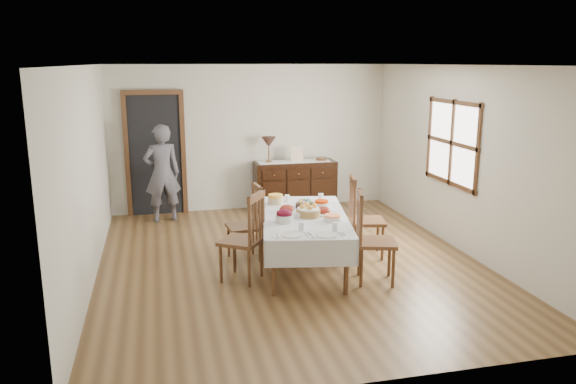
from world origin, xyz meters
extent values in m
plane|color=brown|center=(0.00, 0.00, 0.00)|extent=(6.00, 6.00, 0.00)
cube|color=silver|center=(0.00, 0.00, 2.60)|extent=(5.00, 6.00, 0.02)
cube|color=beige|center=(0.00, 3.00, 1.30)|extent=(5.00, 0.02, 2.60)
cube|color=beige|center=(0.00, -3.00, 1.30)|extent=(5.00, 0.02, 2.60)
cube|color=beige|center=(-2.50, 0.00, 1.30)|extent=(0.02, 6.00, 2.60)
cube|color=beige|center=(2.50, 0.00, 1.30)|extent=(0.02, 6.00, 2.60)
cube|color=white|center=(2.49, 0.30, 1.50)|extent=(0.02, 1.30, 1.10)
cube|color=#54341E|center=(2.48, 0.30, 1.50)|extent=(0.03, 1.46, 1.26)
cube|color=black|center=(-1.70, 2.96, 1.05)|extent=(0.90, 0.06, 2.10)
cube|color=#54341E|center=(-1.70, 2.94, 1.05)|extent=(1.04, 0.08, 2.18)
cube|color=silver|center=(0.14, -0.25, 0.70)|extent=(1.39, 2.20, 0.04)
cylinder|color=#54341E|center=(-0.44, -1.04, 0.33)|extent=(0.06, 0.06, 0.66)
cylinder|color=#54341E|center=(0.39, -1.20, 0.33)|extent=(0.06, 0.06, 0.66)
cylinder|color=#54341E|center=(-0.11, 0.69, 0.33)|extent=(0.06, 0.06, 0.66)
cylinder|color=#54341E|center=(0.71, 0.54, 0.33)|extent=(0.06, 0.06, 0.66)
cube|color=silver|center=(-0.37, -0.16, 0.56)|extent=(0.41, 2.05, 0.32)
cube|color=silver|center=(0.65, -0.35, 0.56)|extent=(0.41, 2.05, 0.32)
cube|color=silver|center=(-0.05, -1.27, 0.56)|extent=(1.05, 0.22, 0.32)
cube|color=silver|center=(0.33, 0.76, 0.56)|extent=(1.05, 0.22, 0.32)
cube|color=#54341E|center=(-0.72, -0.47, 0.50)|extent=(0.64, 0.64, 0.04)
cylinder|color=#54341E|center=(-0.78, -0.21, 0.24)|extent=(0.04, 0.04, 0.48)
cylinder|color=#54341E|center=(-0.99, -0.52, 0.24)|extent=(0.04, 0.04, 0.48)
cylinder|color=#54341E|center=(-0.46, -0.41, 0.24)|extent=(0.04, 0.04, 0.48)
cylinder|color=#54341E|center=(-0.67, -0.73, 0.24)|extent=(0.04, 0.04, 0.48)
cylinder|color=#54341E|center=(-0.44, -0.42, 0.81)|extent=(0.04, 0.04, 0.62)
cylinder|color=#54341E|center=(-0.66, -0.75, 0.81)|extent=(0.04, 0.04, 0.62)
cube|color=#54341E|center=(-0.55, -0.58, 1.07)|extent=(0.28, 0.39, 0.09)
cylinder|color=#54341E|center=(-0.49, -0.50, 0.79)|extent=(0.02, 0.02, 0.51)
cylinder|color=#54341E|center=(-0.55, -0.58, 0.79)|extent=(0.02, 0.02, 0.51)
cylinder|color=#54341E|center=(-0.61, -0.67, 0.79)|extent=(0.02, 0.02, 0.51)
cube|color=#54341E|center=(-0.58, 0.26, 0.46)|extent=(0.47, 0.47, 0.04)
cylinder|color=#54341E|center=(-0.77, 0.41, 0.22)|extent=(0.04, 0.04, 0.44)
cylinder|color=#54341E|center=(-0.73, 0.07, 0.22)|extent=(0.04, 0.04, 0.44)
cylinder|color=#54341E|center=(-0.43, 0.45, 0.22)|extent=(0.04, 0.04, 0.44)
cylinder|color=#54341E|center=(-0.39, 0.10, 0.22)|extent=(0.04, 0.04, 0.44)
cylinder|color=#54341E|center=(-0.41, 0.46, 0.74)|extent=(0.04, 0.04, 0.57)
cylinder|color=#54341E|center=(-0.37, 0.10, 0.74)|extent=(0.04, 0.04, 0.57)
cube|color=#54341E|center=(-0.39, 0.28, 0.99)|extent=(0.09, 0.41, 0.08)
cylinder|color=#54341E|center=(-0.40, 0.37, 0.72)|extent=(0.02, 0.02, 0.47)
cylinder|color=#54341E|center=(-0.39, 0.28, 0.72)|extent=(0.02, 0.02, 0.47)
cylinder|color=#54341E|center=(-0.38, 0.19, 0.72)|extent=(0.02, 0.02, 0.47)
cube|color=#54341E|center=(0.87, -0.90, 0.50)|extent=(0.58, 0.58, 0.04)
cylinder|color=#54341E|center=(1.00, -1.14, 0.24)|extent=(0.04, 0.04, 0.48)
cylinder|color=#54341E|center=(1.10, -0.77, 0.24)|extent=(0.04, 0.04, 0.48)
cylinder|color=#54341E|center=(0.63, -1.03, 0.24)|extent=(0.04, 0.04, 0.48)
cylinder|color=#54341E|center=(0.74, -0.67, 0.24)|extent=(0.04, 0.04, 0.48)
cylinder|color=#54341E|center=(0.61, -1.03, 0.81)|extent=(0.04, 0.04, 0.62)
cylinder|color=#54341E|center=(0.72, -0.65, 0.81)|extent=(0.04, 0.04, 0.62)
cube|color=#54341E|center=(0.67, -0.84, 1.08)|extent=(0.17, 0.44, 0.09)
cylinder|color=#54341E|center=(0.64, -0.94, 0.79)|extent=(0.02, 0.02, 0.51)
cylinder|color=#54341E|center=(0.67, -0.84, 0.79)|extent=(0.02, 0.02, 0.51)
cylinder|color=#54341E|center=(0.69, -0.74, 0.79)|extent=(0.02, 0.02, 0.51)
cube|color=#54341E|center=(1.10, 0.01, 0.50)|extent=(0.56, 0.56, 0.04)
cylinder|color=#54341E|center=(1.24, -0.21, 0.24)|extent=(0.04, 0.04, 0.48)
cylinder|color=#54341E|center=(1.33, 0.15, 0.24)|extent=(0.04, 0.04, 0.48)
cylinder|color=#54341E|center=(0.88, -0.13, 0.24)|extent=(0.04, 0.04, 0.48)
cylinder|color=#54341E|center=(0.96, 0.24, 0.24)|extent=(0.04, 0.04, 0.48)
cylinder|color=#54341E|center=(0.85, -0.14, 0.81)|extent=(0.04, 0.04, 0.62)
cylinder|color=#54341E|center=(0.94, 0.25, 0.81)|extent=(0.04, 0.04, 0.62)
cube|color=#54341E|center=(0.90, 0.06, 1.07)|extent=(0.14, 0.44, 0.09)
cylinder|color=#54341E|center=(0.87, -0.04, 0.79)|extent=(0.02, 0.02, 0.51)
cylinder|color=#54341E|center=(0.90, 0.06, 0.79)|extent=(0.02, 0.02, 0.51)
cylinder|color=#54341E|center=(0.92, 0.15, 0.79)|extent=(0.02, 0.02, 0.51)
cube|color=black|center=(0.75, 2.72, 0.44)|extent=(1.47, 0.49, 0.88)
cube|color=black|center=(0.31, 2.46, 0.71)|extent=(0.41, 0.02, 0.18)
sphere|color=brown|center=(0.31, 2.44, 0.71)|extent=(0.03, 0.03, 0.03)
cube|color=black|center=(0.75, 2.46, 0.71)|extent=(0.41, 0.02, 0.18)
sphere|color=brown|center=(0.75, 2.44, 0.71)|extent=(0.03, 0.03, 0.03)
cube|color=black|center=(1.19, 2.46, 0.71)|extent=(0.41, 0.02, 0.18)
sphere|color=brown|center=(1.19, 2.44, 0.71)|extent=(0.03, 0.03, 0.03)
imported|color=#54525C|center=(-1.60, 2.45, 0.88)|extent=(0.60, 0.43, 1.76)
cylinder|color=olive|center=(0.17, -0.31, 0.76)|extent=(0.31, 0.31, 0.09)
cylinder|color=white|center=(0.17, -0.31, 0.82)|extent=(0.28, 0.28, 0.02)
sphere|color=gold|center=(0.24, -0.31, 0.85)|extent=(0.08, 0.08, 0.08)
sphere|color=gold|center=(0.17, -0.24, 0.85)|extent=(0.08, 0.08, 0.08)
sphere|color=gold|center=(0.09, -0.31, 0.85)|extent=(0.08, 0.08, 0.08)
sphere|color=gold|center=(0.17, -0.39, 0.85)|extent=(0.08, 0.08, 0.08)
cylinder|color=black|center=(0.24, 0.13, 0.74)|extent=(0.25, 0.25, 0.06)
ellipsoid|color=#FF9EC7|center=(0.31, 0.13, 0.80)|extent=(0.05, 0.05, 0.06)
ellipsoid|color=#669CD5|center=(0.30, 0.18, 0.80)|extent=(0.05, 0.05, 0.06)
ellipsoid|color=#84D56C|center=(0.25, 0.20, 0.80)|extent=(0.05, 0.05, 0.06)
ellipsoid|color=#D57E54|center=(0.21, 0.19, 0.80)|extent=(0.05, 0.05, 0.06)
ellipsoid|color=#C899EA|center=(0.18, 0.16, 0.80)|extent=(0.05, 0.05, 0.06)
ellipsoid|color=#FFF660|center=(0.18, 0.11, 0.80)|extent=(0.05, 0.05, 0.06)
ellipsoid|color=#FF9EC7|center=(0.21, 0.07, 0.80)|extent=(0.05, 0.05, 0.06)
ellipsoid|color=#669CD5|center=(0.25, 0.06, 0.80)|extent=(0.05, 0.05, 0.06)
ellipsoid|color=#84D56C|center=(0.30, 0.09, 0.80)|extent=(0.05, 0.05, 0.06)
cylinder|color=silver|center=(-0.05, -0.03, 0.72)|extent=(0.28, 0.28, 0.01)
ellipsoid|color=maroon|center=(-0.05, -0.03, 0.75)|extent=(0.19, 0.16, 0.11)
cylinder|color=silver|center=(0.39, -0.24, 0.72)|extent=(0.34, 0.34, 0.02)
ellipsoid|color=maroon|center=(0.39, -0.24, 0.75)|extent=(0.19, 0.16, 0.11)
cylinder|color=silver|center=(-0.19, -0.50, 0.76)|extent=(0.22, 0.22, 0.09)
ellipsoid|color=#560819|center=(-0.19, -0.50, 0.83)|extent=(0.20, 0.17, 0.11)
cylinder|color=silver|center=(0.46, 0.08, 0.75)|extent=(0.21, 0.21, 0.07)
cylinder|color=#E53301|center=(0.46, 0.08, 0.80)|extent=(0.18, 0.18, 0.03)
cylinder|color=#D0B58F|center=(-0.10, 0.42, 0.76)|extent=(0.21, 0.21, 0.09)
cylinder|color=yellow|center=(-0.10, 0.42, 0.83)|extent=(0.20, 0.20, 0.04)
cylinder|color=silver|center=(0.41, -0.58, 0.74)|extent=(0.22, 0.22, 0.05)
cylinder|color=#FC8B52|center=(0.41, -0.58, 0.78)|extent=(0.20, 0.20, 0.02)
cube|color=silver|center=(0.00, -0.35, 0.75)|extent=(0.15, 0.11, 0.07)
cylinder|color=silver|center=(-0.22, -1.05, 0.72)|extent=(0.25, 0.25, 0.01)
cube|color=white|center=(-0.39, -1.05, 0.72)|extent=(0.10, 0.13, 0.01)
cube|color=#B3B4B8|center=(-0.39, -1.05, 0.73)|extent=(0.04, 0.16, 0.01)
cube|color=#B3B4B8|center=(-0.06, -1.05, 0.72)|extent=(0.05, 0.18, 0.01)
cube|color=#B3B4B8|center=(-0.02, -1.05, 0.72)|extent=(0.04, 0.14, 0.01)
cylinder|color=white|center=(-0.07, -0.90, 0.77)|extent=(0.07, 0.07, 0.10)
cylinder|color=silver|center=(0.16, -1.14, 0.72)|extent=(0.25, 0.25, 0.01)
cube|color=white|center=(-0.01, -1.14, 0.72)|extent=(0.10, 0.13, 0.01)
cube|color=#B3B4B8|center=(-0.01, -1.14, 0.73)|extent=(0.04, 0.16, 0.01)
cube|color=#B3B4B8|center=(0.32, -1.14, 0.72)|extent=(0.05, 0.18, 0.01)
cube|color=#B3B4B8|center=(0.36, -1.14, 0.72)|extent=(0.04, 0.14, 0.01)
cylinder|color=white|center=(0.31, -0.99, 0.77)|extent=(0.07, 0.07, 0.10)
cylinder|color=white|center=(0.08, 0.48, 0.77)|extent=(0.07, 0.07, 0.10)
cylinder|color=white|center=(0.55, 0.42, 0.77)|extent=(0.07, 0.07, 0.11)
cube|color=white|center=(0.72, 2.71, 0.89)|extent=(1.30, 0.35, 0.01)
cylinder|color=brown|center=(0.27, 2.72, 0.90)|extent=(0.12, 0.12, 0.03)
cylinder|color=brown|center=(0.27, 2.72, 1.04)|extent=(0.02, 0.02, 0.25)
cone|color=#40271F|center=(0.27, 2.72, 1.25)|extent=(0.26, 0.26, 0.18)
cube|color=beige|center=(0.76, 2.65, 1.02)|extent=(0.22, 0.08, 0.28)
cylinder|color=#54341E|center=(1.24, 2.68, 0.91)|extent=(0.20, 0.20, 0.06)
camera|label=1|loc=(-1.67, -6.97, 2.64)|focal=35.00mm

